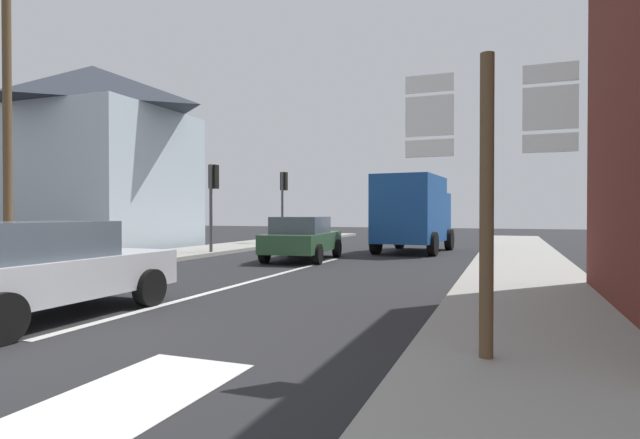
% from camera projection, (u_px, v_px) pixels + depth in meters
% --- Properties ---
extents(ground_plane, '(80.00, 80.00, 0.00)m').
position_uv_depth(ground_plane, '(315.00, 265.00, 15.62)').
color(ground_plane, '#232326').
extents(sidewalk_right, '(2.79, 44.00, 0.14)m').
position_uv_depth(sidewalk_right, '(525.00, 279.00, 11.66)').
color(sidewalk_right, gray).
rests_on(sidewalk_right, ground).
extents(sidewalk_left, '(2.79, 44.00, 0.14)m').
position_uv_depth(sidewalk_left, '(115.00, 262.00, 15.83)').
color(sidewalk_left, gray).
rests_on(sidewalk_left, ground).
extents(lane_centre_stripe, '(0.16, 12.00, 0.01)m').
position_uv_depth(lane_centre_stripe, '(255.00, 281.00, 11.87)').
color(lane_centre_stripe, silver).
rests_on(lane_centre_stripe, ground).
extents(lane_turn_arrow, '(1.20, 2.20, 0.01)m').
position_uv_depth(lane_turn_arrow, '(134.00, 394.00, 4.44)').
color(lane_turn_arrow, silver).
rests_on(lane_turn_arrow, ground).
extents(clapboard_house_left, '(7.98, 7.52, 8.14)m').
position_uv_depth(clapboard_house_left, '(93.00, 157.00, 22.46)').
color(clapboard_house_left, silver).
rests_on(clapboard_house_left, ground).
extents(sedan_near, '(1.97, 4.20, 1.47)m').
position_uv_depth(sedan_near, '(40.00, 269.00, 7.61)').
color(sedan_near, '#B7BABF').
rests_on(sedan_near, ground).
extents(sedan_far, '(2.29, 4.35, 1.47)m').
position_uv_depth(sedan_far, '(302.00, 238.00, 17.09)').
color(sedan_far, '#2D5133').
rests_on(sedan_far, ground).
extents(delivery_truck, '(2.77, 5.14, 3.05)m').
position_uv_depth(delivery_truck, '(413.00, 212.00, 20.42)').
color(delivery_truck, '#19478C').
rests_on(delivery_truck, ground).
extents(route_sign_post, '(1.66, 0.14, 3.20)m').
position_uv_depth(route_sign_post, '(487.00, 182.00, 5.08)').
color(route_sign_post, brown).
rests_on(route_sign_post, ground).
extents(traffic_light_far_left, '(0.30, 0.49, 3.62)m').
position_uv_depth(traffic_light_far_left, '(283.00, 191.00, 25.03)').
color(traffic_light_far_left, '#47474C').
rests_on(traffic_light_far_left, ground).
extents(traffic_light_near_left, '(0.30, 0.49, 3.42)m').
position_uv_depth(traffic_light_near_left, '(213.00, 188.00, 19.05)').
color(traffic_light_near_left, '#47474C').
rests_on(traffic_light_near_left, ground).
extents(utility_pole, '(1.80, 0.24, 8.88)m').
position_uv_depth(utility_pole, '(7.00, 104.00, 14.32)').
color(utility_pole, brown).
rests_on(utility_pole, ground).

